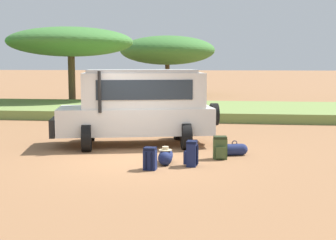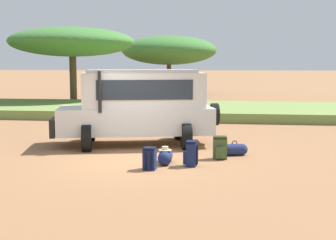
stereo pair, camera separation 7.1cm
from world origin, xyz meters
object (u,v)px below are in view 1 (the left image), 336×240
(backpack_near_rear_wheel, at_px, (150,159))
(acacia_tree_centre_back, at_px, (167,50))
(backpack_beside_front_wheel, at_px, (220,148))
(backpack_cluster_center, at_px, (191,154))
(duffel_bag_soft_canvas, at_px, (234,150))
(acacia_tree_left_mid, at_px, (71,42))
(duffel_bag_low_black_case, at_px, (166,156))
(safari_vehicle, at_px, (139,105))

(backpack_near_rear_wheel, height_order, acacia_tree_centre_back, acacia_tree_centre_back)
(backpack_beside_front_wheel, xyz_separation_m, backpack_near_rear_wheel, (-1.71, -1.53, -0.04))
(backpack_cluster_center, relative_size, acacia_tree_centre_back, 0.08)
(duffel_bag_soft_canvas, height_order, acacia_tree_left_mid, acacia_tree_left_mid)
(duffel_bag_soft_canvas, xyz_separation_m, acacia_tree_centre_back, (-5.27, 25.50, 3.53))
(backpack_near_rear_wheel, xyz_separation_m, duffel_bag_soft_canvas, (2.11, 2.11, -0.11))
(backpack_near_rear_wheel, distance_m, acacia_tree_left_mid, 18.71)
(acacia_tree_left_mid, bearing_deg, backpack_cluster_center, -61.71)
(backpack_cluster_center, distance_m, duffel_bag_soft_canvas, 1.95)
(duffel_bag_soft_canvas, bearing_deg, backpack_beside_front_wheel, -124.58)
(acacia_tree_centre_back, bearing_deg, duffel_bag_low_black_case, -82.69)
(duffel_bag_low_black_case, xyz_separation_m, acacia_tree_centre_back, (-3.44, 26.85, 3.50))
(backpack_beside_front_wheel, relative_size, backpack_cluster_center, 0.96)
(backpack_near_rear_wheel, distance_m, acacia_tree_centre_back, 28.00)
(backpack_cluster_center, bearing_deg, acacia_tree_centre_back, 98.70)
(backpack_near_rear_wheel, height_order, duffel_bag_low_black_case, backpack_near_rear_wheel)
(backpack_cluster_center, distance_m, acacia_tree_centre_back, 27.61)
(backpack_cluster_center, xyz_separation_m, duffel_bag_soft_canvas, (1.12, 1.59, -0.15))
(backpack_cluster_center, height_order, acacia_tree_centre_back, acacia_tree_centre_back)
(duffel_bag_low_black_case, bearing_deg, safari_vehicle, 114.39)
(duffel_bag_low_black_case, bearing_deg, backpack_near_rear_wheel, -110.55)
(backpack_cluster_center, bearing_deg, safari_vehicle, 123.15)
(backpack_cluster_center, distance_m, backpack_near_rear_wheel, 1.12)
(backpack_beside_front_wheel, bearing_deg, acacia_tree_left_mid, 121.87)
(backpack_near_rear_wheel, bearing_deg, safari_vehicle, 105.23)
(acacia_tree_left_mid, bearing_deg, duffel_bag_soft_canvas, -56.02)
(safari_vehicle, xyz_separation_m, backpack_near_rear_wheel, (0.95, -3.50, -1.02))
(duffel_bag_low_black_case, relative_size, acacia_tree_left_mid, 0.11)
(safari_vehicle, distance_m, backpack_beside_front_wheel, 3.45)
(safari_vehicle, relative_size, duffel_bag_soft_canvas, 7.15)
(backpack_near_rear_wheel, height_order, duffel_bag_soft_canvas, backpack_near_rear_wheel)
(safari_vehicle, distance_m, acacia_tree_left_mid, 15.02)
(backpack_cluster_center, xyz_separation_m, duffel_bag_low_black_case, (-0.70, 0.24, -0.13))
(duffel_bag_low_black_case, height_order, acacia_tree_left_mid, acacia_tree_left_mid)
(safari_vehicle, bearing_deg, duffel_bag_low_black_case, -65.61)
(backpack_beside_front_wheel, bearing_deg, duffel_bag_soft_canvas, 55.42)
(duffel_bag_soft_canvas, height_order, acacia_tree_centre_back, acacia_tree_centre_back)
(duffel_bag_low_black_case, distance_m, acacia_tree_left_mid, 18.17)
(backpack_near_rear_wheel, xyz_separation_m, acacia_tree_left_mid, (-7.69, 16.66, 3.64))
(duffel_bag_soft_canvas, bearing_deg, acacia_tree_centre_back, 101.67)
(duffel_bag_soft_canvas, bearing_deg, acacia_tree_left_mid, 123.98)
(backpack_beside_front_wheel, relative_size, backpack_near_rear_wheel, 1.12)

